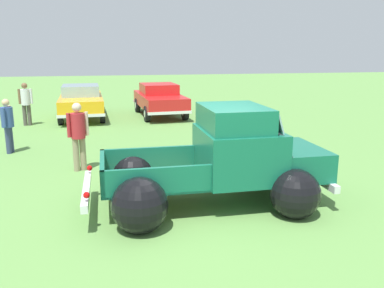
{
  "coord_description": "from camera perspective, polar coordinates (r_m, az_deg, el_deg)",
  "views": [
    {
      "loc": [
        -1.72,
        -7.31,
        2.98
      ],
      "look_at": [
        0.0,
        1.32,
        0.91
      ],
      "focal_mm": 38.02,
      "sensor_mm": 36.0,
      "label": 1
    }
  ],
  "objects": [
    {
      "name": "vintage_pickup_truck",
      "position": [
        7.93,
        4.62,
        -3.06
      ],
      "size": [
        4.65,
        2.81,
        1.96
      ],
      "rotation": [
        0.0,
        0.0,
        0.01
      ],
      "color": "black",
      "rests_on": "ground"
    },
    {
      "name": "spectator_1",
      "position": [
        17.29,
        -22.29,
        5.56
      ],
      "size": [
        0.53,
        0.35,
        1.68
      ],
      "rotation": [
        0.0,
        0.0,
        1.61
      ],
      "color": "#4C4742",
      "rests_on": "ground"
    },
    {
      "name": "show_car_1",
      "position": [
        18.47,
        -4.58,
        6.38
      ],
      "size": [
        2.14,
        4.41,
        1.43
      ],
      "rotation": [
        0.0,
        0.0,
        -1.49
      ],
      "color": "black",
      "rests_on": "ground"
    },
    {
      "name": "spectator_2",
      "position": [
        12.87,
        -24.45,
        2.74
      ],
      "size": [
        0.39,
        0.54,
        1.58
      ],
      "rotation": [
        0.0,
        0.0,
        6.13
      ],
      "color": "navy",
      "rests_on": "ground"
    },
    {
      "name": "lane_cone_0",
      "position": [
        10.68,
        1.42,
        -1.22
      ],
      "size": [
        0.36,
        0.36,
        0.63
      ],
      "color": "black",
      "rests_on": "ground"
    },
    {
      "name": "ground_plane",
      "position": [
        8.08,
        1.85,
        -8.39
      ],
      "size": [
        80.0,
        80.0,
        0.0
      ],
      "primitive_type": "plane",
      "color": "#609347"
    },
    {
      "name": "spectator_0",
      "position": [
        10.36,
        -15.67,
        1.58
      ],
      "size": [
        0.53,
        0.43,
        1.7
      ],
      "rotation": [
        0.0,
        0.0,
        5.05
      ],
      "color": "gray",
      "rests_on": "ground"
    },
    {
      "name": "show_car_0",
      "position": [
        18.4,
        -15.28,
        5.94
      ],
      "size": [
        2.06,
        4.52,
        1.43
      ],
      "rotation": [
        0.0,
        0.0,
        -1.52
      ],
      "color": "black",
      "rests_on": "ground"
    }
  ]
}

